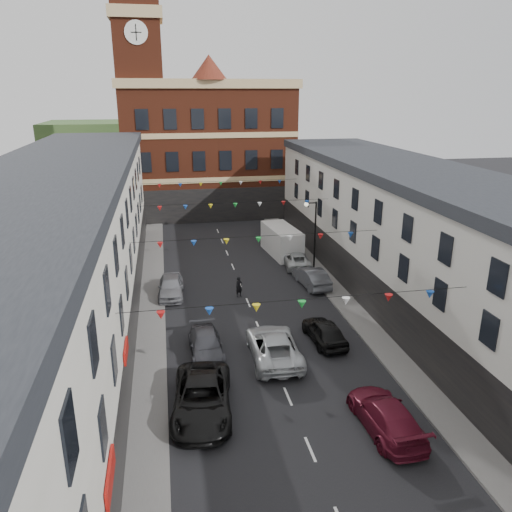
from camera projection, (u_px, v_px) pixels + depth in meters
ground at (271, 357)px, 29.01m from camera, size 160.00×160.00×0.00m
pavement_left at (151, 350)px, 29.65m from camera, size 1.80×64.00×0.15m
pavement_right at (369, 331)px, 32.05m from camera, size 1.80×64.00×0.15m
terrace_left at (49, 279)px, 26.21m from camera, size 8.40×56.00×10.70m
terrace_right at (457, 261)px, 30.46m from camera, size 8.40×56.00×9.70m
civic_building at (207, 147)px, 61.86m from camera, size 20.60×13.30×18.50m
clock_tower at (141, 89)px, 55.67m from camera, size 5.60×5.60×30.00m
distant_hill at (171, 151)px, 84.60m from camera, size 40.00×14.00×10.00m
street_lamp at (313, 226)px, 41.98m from camera, size 1.10×0.36×6.00m
car_left_c at (202, 398)px, 23.74m from camera, size 3.37×6.21×1.65m
car_left_d at (206, 344)px, 29.10m from camera, size 1.95×4.62×1.33m
car_left_e at (171, 286)px, 37.44m from camera, size 2.07×4.65×1.55m
car_right_c at (386, 415)px, 22.59m from camera, size 2.31×5.26×1.50m
car_right_d at (324, 331)px, 30.54m from camera, size 2.03×4.41×1.47m
car_right_e at (312, 277)px, 39.36m from camera, size 2.06×4.72×1.51m
car_right_f at (296, 259)px, 43.84m from camera, size 2.50×4.80×1.29m
moving_car at (274, 346)px, 28.64m from camera, size 2.84×5.88×1.61m
white_van at (282, 241)px, 46.92m from camera, size 2.92×6.16×2.63m
pedestrian at (239, 287)px, 37.30m from camera, size 0.68×0.58×1.57m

